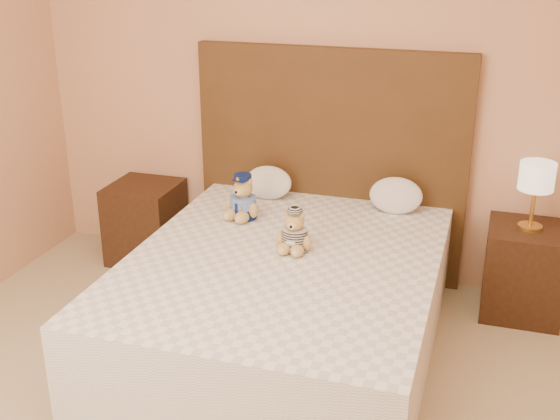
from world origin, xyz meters
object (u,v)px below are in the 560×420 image
object	(u,v)px
lamp	(537,180)
teddy_police	(243,197)
nightstand_right	(524,271)
pillow_right	(396,194)
pillow_left	(268,181)
bed	(283,303)
nightstand_left	(146,222)
teddy_prisoner	(295,231)

from	to	relation	value
lamp	teddy_police	xyz separation A→B (m)	(-1.64, -0.35, -0.16)
nightstand_right	teddy_police	world-z (taller)	teddy_police
teddy_police	pillow_right	xyz separation A→B (m)	(0.85, 0.38, -0.02)
teddy_police	pillow_left	bearing A→B (deg)	100.91
bed	pillow_left	xyz separation A→B (m)	(-0.36, 0.83, 0.39)
lamp	pillow_left	bearing A→B (deg)	178.93
bed	nightstand_left	size ratio (longest dim) A/B	3.64
nightstand_left	teddy_police	distance (m)	1.01
teddy_police	teddy_prisoner	world-z (taller)	teddy_police
teddy_police	pillow_left	world-z (taller)	teddy_police
lamp	pillow_left	size ratio (longest dim) A/B	1.28
lamp	pillow_right	world-z (taller)	lamp
lamp	pillow_right	size ratio (longest dim) A/B	1.23
lamp	pillow_left	distance (m)	1.62
teddy_police	teddy_prisoner	size ratio (longest dim) A/B	1.17
teddy_prisoner	pillow_right	xyz separation A→B (m)	(0.43, 0.73, -0.00)
nightstand_left	pillow_left	bearing A→B (deg)	1.93
bed	teddy_police	distance (m)	0.72
nightstand_left	teddy_police	xyz separation A→B (m)	(0.86, -0.35, 0.41)
teddy_prisoner	lamp	bearing A→B (deg)	32.19
nightstand_left	lamp	distance (m)	2.56
nightstand_right	pillow_left	bearing A→B (deg)	178.93
teddy_prisoner	pillow_right	distance (m)	0.85
nightstand_right	teddy_police	bearing A→B (deg)	-168.00
teddy_police	pillow_right	bearing A→B (deg)	39.35
teddy_prisoner	teddy_police	bearing A→B (deg)	142.11
bed	nightstand_left	bearing A→B (deg)	147.38
bed	pillow_right	distance (m)	1.03
teddy_police	nightstand_right	bearing A→B (deg)	27.38
teddy_police	pillow_left	distance (m)	0.38
bed	teddy_prisoner	size ratio (longest dim) A/B	8.56
nightstand_left	nightstand_right	bearing A→B (deg)	0.00
bed	teddy_police	bearing A→B (deg)	130.88
nightstand_right	teddy_prisoner	bearing A→B (deg)	-149.96
nightstand_right	lamp	size ratio (longest dim) A/B	1.38
nightstand_left	pillow_left	size ratio (longest dim) A/B	1.76
bed	teddy_police	size ratio (longest dim) A/B	7.33
bed	pillow_left	world-z (taller)	pillow_left
nightstand_left	pillow_left	xyz separation A→B (m)	(0.89, 0.03, 0.39)
nightstand_left	teddy_prisoner	xyz separation A→B (m)	(1.28, -0.70, 0.39)
bed	nightstand_left	xyz separation A→B (m)	(-1.25, 0.80, -0.00)
nightstand_right	lamp	distance (m)	0.57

